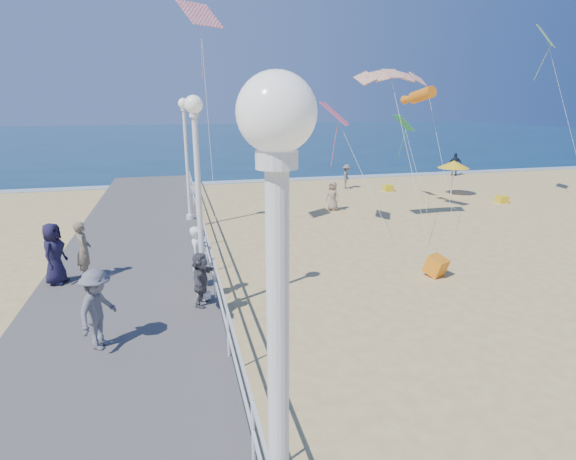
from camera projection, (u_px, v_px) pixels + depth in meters
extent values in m
plane|color=#DCBF73|center=(384.00, 293.00, 13.55)|extent=(160.00, 160.00, 0.00)
cube|color=#0B2C47|center=(209.00, 137.00, 74.13)|extent=(160.00, 90.00, 0.05)
cube|color=silver|center=(259.00, 181.00, 32.65)|extent=(160.00, 1.20, 0.04)
cube|color=#635F59|center=(122.00, 315.00, 11.73)|extent=(5.00, 44.00, 0.40)
cube|color=white|center=(214.00, 262.00, 11.96)|extent=(0.05, 42.00, 0.06)
cube|color=white|center=(215.00, 279.00, 12.10)|extent=(0.05, 42.00, 0.04)
sphere|color=white|center=(276.00, 113.00, 2.39)|extent=(0.44, 0.44, 0.44)
cylinder|color=white|center=(204.00, 296.00, 12.15)|extent=(0.36, 0.36, 0.20)
cylinder|color=white|center=(200.00, 211.00, 11.51)|extent=(0.14, 0.14, 4.70)
sphere|color=white|center=(194.00, 104.00, 10.78)|extent=(0.44, 0.44, 0.44)
cylinder|color=white|center=(190.00, 217.00, 20.54)|extent=(0.36, 0.36, 0.20)
cylinder|color=white|center=(187.00, 165.00, 19.90)|extent=(0.14, 0.14, 4.70)
sphere|color=white|center=(183.00, 103.00, 19.17)|extent=(0.44, 0.44, 0.44)
imported|color=white|center=(199.00, 257.00, 12.79)|extent=(0.66, 0.78, 1.80)
imported|color=#3246BC|center=(203.00, 245.00, 12.88)|extent=(0.39, 0.43, 0.71)
imported|color=slate|center=(98.00, 309.00, 9.57)|extent=(1.08, 1.33, 1.79)
imported|color=#1A1632|center=(54.00, 254.00, 13.02)|extent=(0.80, 1.02, 1.83)
imported|color=#4E4E53|center=(201.00, 279.00, 11.67)|extent=(0.85, 1.41, 1.45)
imported|color=#7D6F56|center=(84.00, 250.00, 13.38)|extent=(0.53, 0.71, 1.78)
imported|color=slate|center=(347.00, 177.00, 29.67)|extent=(1.02, 1.20, 1.61)
imported|color=#162231|center=(455.00, 164.00, 34.88)|extent=(1.11, 0.84, 1.76)
imported|color=gray|center=(333.00, 196.00, 23.65)|extent=(0.84, 0.90, 1.54)
cube|color=#EE4B0E|center=(436.00, 268.00, 14.77)|extent=(0.80, 0.88, 0.74)
cylinder|color=white|center=(452.00, 181.00, 27.47)|extent=(0.05, 0.05, 1.80)
cone|color=yellow|center=(454.00, 164.00, 27.20)|extent=(1.90, 1.90, 0.45)
cube|color=gold|center=(388.00, 188.00, 28.99)|extent=(0.55, 0.55, 0.40)
cube|color=yellow|center=(502.00, 199.00, 25.63)|extent=(0.55, 0.55, 0.40)
cylinder|color=orange|center=(422.00, 95.00, 21.22)|extent=(0.95, 2.37, 1.01)
cube|color=#ED577D|center=(335.00, 114.00, 19.05)|extent=(1.70, 1.84, 0.96)
cube|color=blue|center=(546.00, 36.00, 23.95)|extent=(1.69, 1.61, 1.13)
cube|color=green|center=(404.00, 123.00, 24.95)|extent=(1.01, 1.30, 0.86)
cube|color=red|center=(200.00, 14.00, 16.65)|extent=(1.78, 1.68, 0.97)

